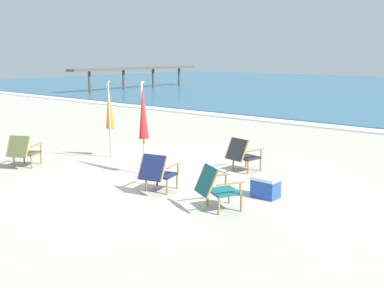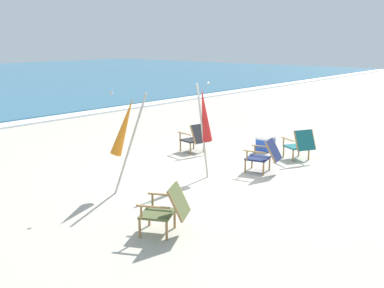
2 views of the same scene
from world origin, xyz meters
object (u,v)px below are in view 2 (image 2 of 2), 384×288
beach_chair_far_center (265,155)px  beach_chair_front_right (167,208)px  umbrella_furled_red (204,116)px  umbrella_furled_orange (124,128)px  cooler_box (266,144)px  beach_chair_back_right (196,137)px  beach_chair_back_left (300,144)px

beach_chair_far_center → beach_chair_front_right: bearing=-171.1°
beach_chair_front_right → umbrella_furled_red: (2.68, 1.42, 0.96)m
beach_chair_front_right → umbrella_furled_red: size_ratio=0.43×
umbrella_furled_orange → cooler_box: bearing=-3.3°
umbrella_furled_orange → umbrella_furled_red: (1.79, -0.54, 0.06)m
cooler_box → beach_chair_back_right: bearing=136.5°
beach_chair_back_left → beach_chair_far_center: beach_chair_back_left is taller
umbrella_furled_orange → cooler_box: size_ratio=4.14×
beach_chair_back_left → beach_chair_front_right: size_ratio=0.99×
beach_chair_back_left → beach_chair_back_right: 2.74m
beach_chair_back_left → cooler_box: bearing=75.8°
beach_chair_far_center → cooler_box: bearing=30.8°
beach_chair_far_center → beach_chair_back_right: 2.44m
beach_chair_back_right → beach_chair_front_right: size_ratio=0.90×
beach_chair_back_left → umbrella_furled_orange: umbrella_furled_orange is taller
beach_chair_far_center → umbrella_furled_red: bearing=146.0°
beach_chair_back_right → umbrella_furled_orange: (-3.40, -1.05, 0.90)m
beach_chair_front_right → cooler_box: beach_chair_front_right is taller
beach_chair_back_right → cooler_box: beach_chair_back_right is taller
beach_chair_back_left → umbrella_furled_red: 3.02m
beach_chair_back_right → umbrella_furled_red: bearing=-135.4°
umbrella_furled_orange → beach_chair_back_right: bearing=17.2°
beach_chair_back_left → beach_chair_front_right: 5.41m
beach_chair_back_left → umbrella_furled_orange: bearing=162.0°
beach_chair_back_right → umbrella_furled_orange: umbrella_furled_orange is taller
beach_chair_back_right → beach_chair_front_right: 5.24m
beach_chair_far_center → umbrella_furled_orange: bearing=155.6°
beach_chair_back_right → beach_chair_far_center: bearing=-99.7°
cooler_box → beach_chair_far_center: bearing=-149.2°
beach_chair_back_left → beach_chair_far_center: (-1.51, 0.10, -0.00)m
umbrella_furled_red → cooler_box: 3.25m
umbrella_furled_orange → cooler_box: (4.80, -0.28, -1.12)m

